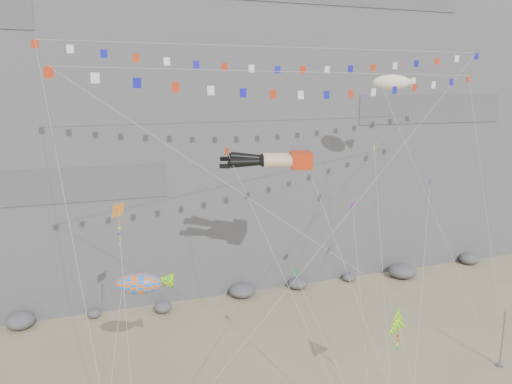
# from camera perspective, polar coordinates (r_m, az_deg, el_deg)

# --- Properties ---
(cliff) EXTENTS (80.00, 28.00, 50.00)m
(cliff) POSITION_cam_1_polar(r_m,az_deg,el_deg) (60.91, -6.26, 16.21)
(cliff) COLOR slate
(cliff) RESTS_ON ground
(talus_boulders) EXTENTS (60.00, 3.00, 1.20)m
(talus_boulders) POSITION_cam_1_polar(r_m,az_deg,el_deg) (50.23, -1.56, -11.21)
(talus_boulders) COLOR #5B5B60
(talus_boulders) RESTS_ON ground
(anchor_pole_right) EXTENTS (0.12, 0.12, 4.35)m
(anchor_pole_right) POSITION_cam_1_polar(r_m,az_deg,el_deg) (42.15, 26.33, -14.84)
(anchor_pole_right) COLOR slate
(anchor_pole_right) RESTS_ON ground
(legs_kite) EXTENTS (6.77, 17.01, 20.91)m
(legs_kite) POSITION_cam_1_polar(r_m,az_deg,el_deg) (35.76, 2.29, 3.64)
(legs_kite) COLOR red
(legs_kite) RESTS_ON ground
(flag_banner_upper) EXTENTS (35.84, 14.07, 30.83)m
(flag_banner_upper) POSITION_cam_1_polar(r_m,az_deg,el_deg) (39.54, 3.97, 16.14)
(flag_banner_upper) COLOR red
(flag_banner_upper) RESTS_ON ground
(flag_banner_lower) EXTENTS (32.37, 9.42, 25.70)m
(flag_banner_lower) POSITION_cam_1_polar(r_m,az_deg,el_deg) (34.14, 6.74, 13.39)
(flag_banner_lower) COLOR red
(flag_banner_lower) RESTS_ON ground
(harlequin_kite) EXTENTS (1.86, 10.46, 15.77)m
(harlequin_kite) POSITION_cam_1_polar(r_m,az_deg,el_deg) (32.53, -15.49, -2.13)
(harlequin_kite) COLOR red
(harlequin_kite) RESTS_ON ground
(fish_windsock) EXTENTS (5.22, 7.01, 10.78)m
(fish_windsock) POSITION_cam_1_polar(r_m,az_deg,el_deg) (31.66, -13.24, -10.18)
(fish_windsock) COLOR #FA610C
(fish_windsock) RESTS_ON ground
(delta_kite) EXTENTS (2.13, 4.92, 8.04)m
(delta_kite) POSITION_cam_1_polar(r_m,az_deg,el_deg) (32.05, 16.01, -14.33)
(delta_kite) COLOR yellow
(delta_kite) RESTS_ON ground
(blimp_windsock) EXTENTS (5.45, 12.05, 23.42)m
(blimp_windsock) POSITION_cam_1_polar(r_m,az_deg,el_deg) (44.09, 15.25, 11.96)
(blimp_windsock) COLOR #F8ECCC
(blimp_windsock) RESTS_ON ground
(small_kite_a) EXTENTS (5.07, 12.15, 20.00)m
(small_kite_a) POSITION_cam_1_polar(r_m,az_deg,el_deg) (35.10, -3.10, 4.14)
(small_kite_a) COLOR #D74712
(small_kite_a) RESTS_ON ground
(small_kite_b) EXTENTS (5.39, 11.89, 16.41)m
(small_kite_b) POSITION_cam_1_polar(r_m,az_deg,el_deg) (40.06, 10.99, -1.80)
(small_kite_b) COLOR purple
(small_kite_b) RESTS_ON ground
(small_kite_c) EXTENTS (2.36, 9.20, 12.31)m
(small_kite_c) POSITION_cam_1_polar(r_m,az_deg,el_deg) (32.17, 4.52, -9.35)
(small_kite_c) COLOR green
(small_kite_c) RESTS_ON ground
(small_kite_d) EXTENTS (8.04, 15.55, 22.44)m
(small_kite_d) POSITION_cam_1_polar(r_m,az_deg,el_deg) (43.29, 13.37, 4.47)
(small_kite_d) COLOR yellow
(small_kite_d) RESTS_ON ground
(small_kite_e) EXTENTS (8.02, 9.58, 17.44)m
(small_kite_e) POSITION_cam_1_polar(r_m,az_deg,el_deg) (40.35, 19.23, 0.62)
(small_kite_e) COLOR #1714B6
(small_kite_e) RESTS_ON ground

